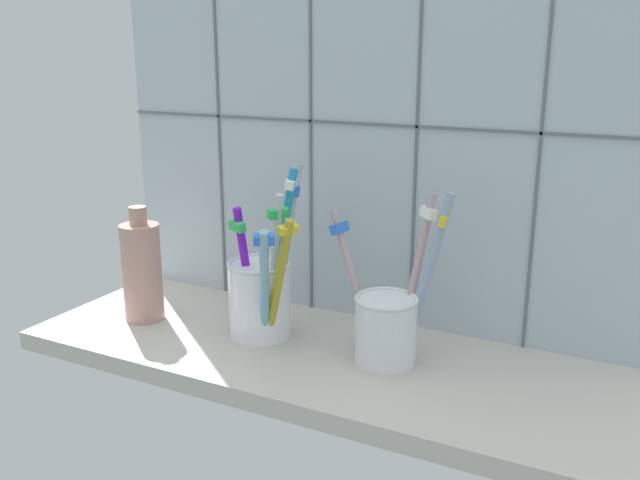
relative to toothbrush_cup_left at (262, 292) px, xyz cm
name	(u,v)px	position (x,y,z in cm)	size (l,w,h in cm)	color
counter_slab	(316,359)	(7.02, -0.65, -6.25)	(64.00, 22.00, 2.00)	#BCB7AD
tile_wall_back	(365,143)	(7.02, 11.35, 15.26)	(64.00, 2.20, 45.00)	#B2C1CC
toothbrush_cup_left	(262,292)	(0.00, 0.00, 0.00)	(9.92, 10.54, 19.00)	white
toothbrush_cup_right	(388,321)	(14.55, 0.46, -0.91)	(13.29, 8.02, 17.60)	white
ceramic_vase	(142,271)	(-15.12, -1.94, 0.70)	(4.52, 4.52, 13.53)	tan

